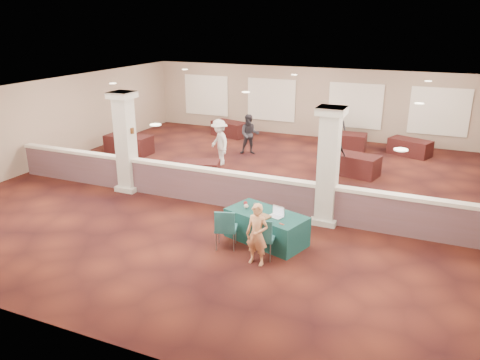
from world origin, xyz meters
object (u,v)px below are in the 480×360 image
at_px(conf_chair_main, 263,235).
at_px(far_table_back_left, 230,129).
at_px(attendee_d, 338,128).
at_px(attendee_b, 219,142).
at_px(conf_chair_side, 225,226).
at_px(far_table_back_right, 410,147).
at_px(near_table, 266,227).
at_px(far_table_front_left, 129,144).
at_px(attendee_a, 250,134).
at_px(attendee_c, 331,156).
at_px(far_table_front_right, 352,164).
at_px(far_table_back_center, 343,142).
at_px(woman, 257,235).
at_px(far_table_front_center, 196,170).

relative_size(conf_chair_main, far_table_back_left, 0.61).
relative_size(conf_chair_main, attendee_d, 0.66).
distance_m(conf_chair_main, attendee_b, 7.56).
bearing_deg(conf_chair_side, far_table_back_right, 54.62).
bearing_deg(near_table, far_table_front_left, 164.41).
distance_m(far_table_back_left, far_table_back_right, 8.13).
xyz_separation_m(attendee_a, attendee_d, (3.00, 2.85, -0.04)).
xyz_separation_m(attendee_a, attendee_c, (3.83, -2.07, 0.07)).
bearing_deg(near_table, far_table_front_right, 98.92).
relative_size(attendee_b, attendee_c, 0.98).
bearing_deg(near_table, attendee_c, 103.32).
height_order(near_table, far_table_back_right, near_table).
relative_size(near_table, far_table_back_center, 1.08).
xyz_separation_m(conf_chair_side, attendee_c, (1.18, 5.93, 0.29)).
bearing_deg(attendee_a, far_table_back_right, 0.39).
xyz_separation_m(woman, attendee_c, (0.21, 6.31, 0.16)).
bearing_deg(far_table_back_left, attendee_c, -37.91).
bearing_deg(near_table, conf_chair_side, -116.25).
xyz_separation_m(conf_chair_side, attendee_d, (0.35, 10.86, 0.18)).
bearing_deg(conf_chair_side, far_table_back_center, 68.46).
bearing_deg(far_table_front_left, attendee_d, 32.05).
bearing_deg(attendee_a, conf_chair_main, -87.06).
bearing_deg(far_table_front_left, far_table_front_center, -23.56).
relative_size(near_table, conf_chair_main, 1.94).
xyz_separation_m(far_table_front_center, attendee_d, (3.50, 6.55, 0.46)).
bearing_deg(far_table_front_center, attendee_c, 20.63).
xyz_separation_m(conf_chair_side, far_table_back_right, (3.44, 10.43, -0.27)).
bearing_deg(near_table, attendee_a, 133.22).
distance_m(far_table_back_left, attendee_b, 4.60).
height_order(far_table_front_center, far_table_back_center, far_table_back_center).
bearing_deg(woman, near_table, 104.31).
height_order(far_table_back_left, attendee_d, attendee_d).
distance_m(conf_chair_side, attendee_b, 6.96).
relative_size(far_table_back_left, attendee_a, 1.03).
distance_m(woman, far_table_front_center, 6.24).
height_order(conf_chair_side, attendee_c, attendee_c).
height_order(far_table_front_left, attendee_d, attendee_d).
xyz_separation_m(attendee_b, attendee_d, (3.50, 4.65, -0.09)).
xyz_separation_m(far_table_front_left, attendee_c, (8.44, -0.16, 0.51)).
height_order(conf_chair_main, attendee_a, attendee_a).
xyz_separation_m(conf_chair_main, woman, (-0.04, -0.27, 0.12)).
relative_size(conf_chair_main, far_table_front_left, 0.55).
relative_size(far_table_front_left, attendee_c, 1.05).
xyz_separation_m(far_table_back_center, attendee_c, (0.40, -4.15, 0.52)).
xyz_separation_m(conf_chair_main, far_table_back_center, (-0.22, 10.19, -0.23)).
height_order(far_table_front_center, attendee_a, attendee_a).
relative_size(far_table_back_left, attendee_b, 0.97).
height_order(far_table_front_center, attendee_d, attendee_d).
distance_m(conf_chair_side, far_table_front_center, 5.34).
bearing_deg(far_table_front_left, attendee_b, 1.52).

